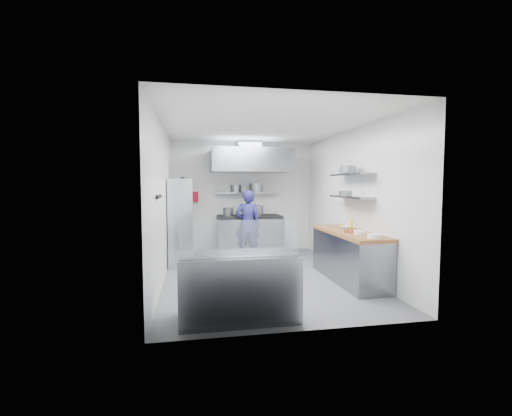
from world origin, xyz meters
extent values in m
plane|color=#505052|center=(0.00, 0.00, 0.00)|extent=(5.00, 5.00, 0.00)
plane|color=silver|center=(0.00, 0.00, 2.80)|extent=(5.00, 5.00, 0.00)
cube|color=white|center=(0.00, 2.50, 1.40)|extent=(3.60, 2.80, 0.02)
cube|color=white|center=(0.00, -2.50, 1.40)|extent=(3.60, 2.80, 0.02)
cube|color=white|center=(-1.80, 0.00, 1.40)|extent=(2.80, 5.00, 0.02)
cube|color=white|center=(1.80, 0.00, 1.40)|extent=(2.80, 5.00, 0.02)
cube|color=gray|center=(0.10, 2.10, 0.45)|extent=(1.60, 0.80, 0.90)
cube|color=black|center=(0.10, 2.10, 0.93)|extent=(1.57, 0.78, 0.06)
cylinder|color=slate|center=(-0.43, 2.06, 1.06)|extent=(0.26, 0.26, 0.20)
cylinder|color=slate|center=(0.28, 2.14, 1.08)|extent=(0.37, 0.37, 0.24)
cube|color=gray|center=(0.10, 2.34, 1.52)|extent=(1.60, 0.30, 0.04)
cylinder|color=slate|center=(-0.19, 2.49, 1.63)|extent=(0.29, 0.29, 0.18)
cylinder|color=slate|center=(0.30, 2.21, 1.65)|extent=(0.33, 0.33, 0.22)
cube|color=gray|center=(0.10, 1.93, 2.30)|extent=(1.90, 1.15, 0.55)
cube|color=slate|center=(0.10, 2.15, 2.68)|extent=(0.55, 0.55, 0.24)
cube|color=#AA0D21|center=(-1.25, 2.44, 1.42)|extent=(0.22, 0.10, 0.26)
imported|color=navy|center=(-0.01, 1.57, 0.80)|extent=(0.66, 0.52, 1.61)
cube|color=silver|center=(-1.53, 1.21, 0.93)|extent=(0.50, 0.90, 1.85)
cube|color=white|center=(-1.53, 1.06, 0.80)|extent=(0.17, 0.21, 0.19)
cube|color=yellow|center=(-1.53, 1.43, 1.30)|extent=(0.13, 0.17, 0.15)
cylinder|color=black|center=(-1.48, 1.08, 1.80)|extent=(0.10, 0.10, 0.18)
cube|color=black|center=(-1.78, -0.90, 1.55)|extent=(0.04, 0.55, 0.05)
cube|color=gray|center=(1.48, -0.60, 0.42)|extent=(0.62, 2.00, 0.84)
cube|color=brown|center=(1.48, -0.60, 0.87)|extent=(0.65, 2.04, 0.06)
cylinder|color=white|center=(1.52, -1.39, 0.93)|extent=(0.22, 0.22, 0.06)
cylinder|color=white|center=(1.48, -0.99, 0.93)|extent=(0.19, 0.19, 0.06)
cylinder|color=#C66438|center=(1.38, -0.80, 0.93)|extent=(0.17, 0.17, 0.06)
cylinder|color=yellow|center=(1.70, -0.24, 0.99)|extent=(0.06, 0.06, 0.18)
imported|color=white|center=(1.55, -0.27, 0.92)|extent=(0.22, 0.22, 0.05)
cube|color=gray|center=(1.64, -0.30, 1.50)|extent=(0.30, 1.30, 0.04)
cube|color=gray|center=(1.64, -0.30, 1.92)|extent=(0.30, 1.30, 0.04)
cylinder|color=slate|center=(1.48, -0.43, 1.57)|extent=(0.24, 0.24, 0.10)
cylinder|color=slate|center=(1.57, -0.30, 2.01)|extent=(0.29, 0.29, 0.14)
cube|color=gray|center=(-0.70, -2.00, 0.42)|extent=(1.50, 0.70, 0.85)
cube|color=silver|center=(-0.70, -2.12, 1.07)|extent=(1.47, 0.19, 0.42)
camera|label=1|loc=(-1.25, -6.28, 1.74)|focal=24.00mm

